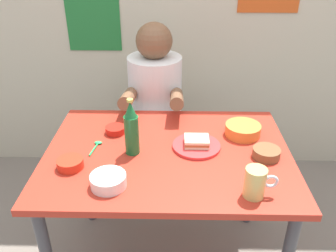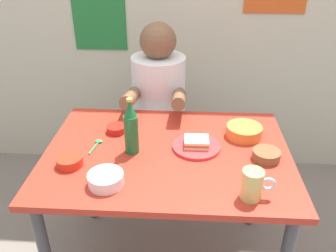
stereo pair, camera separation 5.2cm
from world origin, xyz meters
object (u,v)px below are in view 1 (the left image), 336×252
at_px(person_seated, 155,91).
at_px(plate_orange, 196,146).
at_px(sandwich, 197,141).
at_px(beer_mug, 256,183).
at_px(dining_table, 168,168).
at_px(sauce_bowl_chili, 70,163).
at_px(stool, 156,148).
at_px(beer_bottle, 131,129).

distance_m(person_seated, plate_orange, 0.63).
xyz_separation_m(plate_orange, sandwich, (-0.00, 0.00, 0.02)).
relative_size(plate_orange, sandwich, 2.00).
relative_size(person_seated, plate_orange, 3.27).
bearing_deg(beer_mug, plate_orange, 121.12).
height_order(dining_table, sandwich, sandwich).
relative_size(person_seated, beer_mug, 5.71).
relative_size(person_seated, sandwich, 6.54).
height_order(beer_mug, sauce_bowl_chili, beer_mug).
relative_size(stool, beer_bottle, 1.72).
xyz_separation_m(beer_mug, sauce_bowl_chili, (-0.73, 0.16, -0.04)).
bearing_deg(person_seated, beer_bottle, -95.90).
xyz_separation_m(person_seated, sauce_bowl_chili, (-0.31, -0.76, -0.00)).
bearing_deg(beer_bottle, sandwich, 9.53).
relative_size(dining_table, beer_bottle, 4.20).
bearing_deg(beer_mug, sandwich, 121.12).
distance_m(beer_mug, beer_bottle, 0.57).
bearing_deg(plate_orange, beer_bottle, -170.47).
height_order(plate_orange, sandwich, sandwich).
bearing_deg(stool, person_seated, -90.00).
relative_size(person_seated, beer_bottle, 2.75).
distance_m(dining_table, beer_mug, 0.47).
bearing_deg(sandwich, beer_mug, -58.88).
height_order(dining_table, stool, dining_table).
distance_m(dining_table, plate_orange, 0.17).
height_order(stool, plate_orange, plate_orange).
distance_m(dining_table, person_seated, 0.64).
xyz_separation_m(dining_table, plate_orange, (0.13, 0.03, 0.10)).
xyz_separation_m(sandwich, beer_mug, (0.20, -0.33, 0.03)).
xyz_separation_m(dining_table, beer_mug, (0.33, -0.30, 0.15)).
height_order(plate_orange, beer_bottle, beer_bottle).
distance_m(stool, beer_bottle, 0.83).
bearing_deg(beer_mug, sauce_bowl_chili, 167.59).
distance_m(beer_mug, sauce_bowl_chili, 0.75).
relative_size(stool, sauce_bowl_chili, 4.09).
bearing_deg(person_seated, sandwich, -69.32).
distance_m(stool, sandwich, 0.77).
height_order(dining_table, sauce_bowl_chili, sauce_bowl_chili).
distance_m(dining_table, sauce_bowl_chili, 0.44).
height_order(person_seated, beer_bottle, person_seated).
bearing_deg(sauce_bowl_chili, stool, 67.77).
height_order(sandwich, beer_mug, beer_mug).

